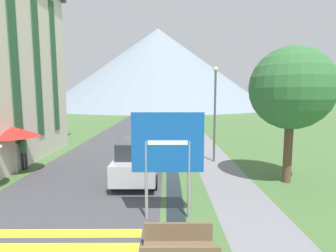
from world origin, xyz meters
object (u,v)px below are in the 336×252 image
Objects in this scene: parked_car_near at (137,160)px; cafe_chair_far_left at (18,158)px; footbridge at (179,251)px; streetlamp at (215,106)px; tree_by_path at (291,89)px; person_standing_terrace at (23,150)px; parked_car_far at (155,125)px; road_sign at (168,150)px; cafe_umbrella_middle_red at (14,132)px.

cafe_chair_far_left is (-6.38, 1.87, -0.40)m from parked_car_near.
streetlamp reaches higher than footbridge.
tree_by_path reaches higher than streetlamp.
person_standing_terrace is (-7.51, 7.36, 0.78)m from footbridge.
parked_car_far is (0.17, 13.63, 0.00)m from parked_car_near.
person_standing_terrace is (-6.08, -12.06, 0.09)m from parked_car_far.
parked_car_near is 13.63m from parked_car_far.
road_sign is 2.84m from footbridge.
footbridge is 8.29m from tree_by_path.
cafe_umbrella_middle_red reaches higher than person_standing_terrace.
parked_car_near is at bearing -141.41° from streetlamp.
streetlamp reaches higher than person_standing_terrace.
cafe_chair_far_left is at bearing 170.24° from tree_by_path.
footbridge is 0.40× the size of parked_car_far.
cafe_chair_far_left is at bearing 147.56° from person_standing_terrace.
cafe_chair_far_left is at bearing 144.14° from road_sign.
parked_car_far is at bearing 89.29° from parked_car_near.
footbridge is 0.29× the size of tree_by_path.
streetlamp is 0.92× the size of tree_by_path.
tree_by_path is (12.49, -1.25, 2.00)m from cafe_umbrella_middle_red.
road_sign is 17.43m from parked_car_far.
footbridge is 0.74× the size of cafe_umbrella_middle_red.
road_sign is 3.86× the size of cafe_chair_far_left.
tree_by_path reaches higher than footbridge.
person_standing_terrace reaches higher than cafe_chair_far_left.
cafe_chair_far_left is 0.37× the size of cafe_umbrella_middle_red.
person_standing_terrace is at bearing 88.09° from cafe_umbrella_middle_red.
person_standing_terrace is at bearing 143.93° from road_sign.
footbridge is 0.98× the size of person_standing_terrace.
parked_car_far is at bearing 63.23° from person_standing_terrace.
parked_car_near is 6.11m from cafe_umbrella_middle_red.
footbridge is 0.32× the size of streetlamp.
cafe_umbrella_middle_red is 1.34× the size of person_standing_terrace.
road_sign is at bearing 97.06° from footbridge.
streetlamp is (9.93, 1.63, 2.14)m from person_standing_terrace.
footbridge is at bearing -132.34° from tree_by_path.
footbridge is 0.41× the size of parked_car_near.
streetlamp is (2.67, 6.92, 0.99)m from road_sign.
streetlamp is at bearing 125.44° from tree_by_path.
person_standing_terrace is at bearing 165.10° from parked_car_near.
cafe_umbrella_middle_red is at bearing 147.64° from road_sign.
streetlamp is at bearing 9.34° from person_standing_terrace.
parked_car_near is 2.39× the size of person_standing_terrace.
parked_car_near is at bearing -8.61° from cafe_umbrella_middle_red.
person_standing_terrace is 12.98m from tree_by_path.
road_sign is 0.76× the size of parked_car_far.
parked_car_near is 4.86× the size of cafe_chair_far_left.
parked_car_far reaches higher than person_standing_terrace.
parked_car_far is at bearing 114.53° from tree_by_path.
cafe_umbrella_middle_red reaches higher than parked_car_far.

